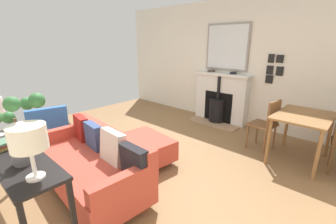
{
  "coord_description": "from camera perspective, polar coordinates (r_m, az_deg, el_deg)",
  "views": [
    {
      "loc": [
        1.86,
        2.69,
        1.79
      ],
      "look_at": [
        -0.61,
        0.41,
        0.74
      ],
      "focal_mm": 24.09,
      "sensor_mm": 36.0,
      "label": 1
    }
  ],
  "objects": [
    {
      "name": "ground_plane",
      "position": [
        3.73,
        -11.27,
        -11.85
      ],
      "size": [
        5.76,
        5.87,
        0.01
      ],
      "primitive_type": "cube",
      "color": "olive"
    },
    {
      "name": "wall_left",
      "position": [
        5.47,
        13.37,
        12.08
      ],
      "size": [
        0.12,
        5.87,
        2.68
      ],
      "primitive_type": "cube",
      "color": "silver",
      "rests_on": "ground"
    },
    {
      "name": "fireplace",
      "position": [
        5.34,
        13.05,
        2.85
      ],
      "size": [
        0.63,
        1.32,
        1.13
      ],
      "color": "#9E7A5B",
      "rests_on": "ground"
    },
    {
      "name": "mirror_over_mantel",
      "position": [
        5.3,
        14.69,
        15.6
      ],
      "size": [
        0.04,
        1.01,
        1.0
      ],
      "color": "gray"
    },
    {
      "name": "mantel_bowl_near",
      "position": [
        5.42,
        10.83,
        10.18
      ],
      "size": [
        0.17,
        0.17,
        0.04
      ],
      "color": "#47382D",
      "rests_on": "fireplace"
    },
    {
      "name": "mantel_bowl_far",
      "position": [
        5.14,
        16.17,
        9.47
      ],
      "size": [
        0.14,
        0.14,
        0.04
      ],
      "color": "black",
      "rests_on": "fireplace"
    },
    {
      "name": "sofa",
      "position": [
        3.05,
        -18.5,
        -12.04
      ],
      "size": [
        0.91,
        1.84,
        0.79
      ],
      "color": "#B2B2B7",
      "rests_on": "ground"
    },
    {
      "name": "ottoman",
      "position": [
        3.52,
        -5.97,
        -8.93
      ],
      "size": [
        0.75,
        0.91,
        0.4
      ],
      "color": "#B2B2B7",
      "rests_on": "ground"
    },
    {
      "name": "armchair_accent",
      "position": [
        4.31,
        -28.17,
        -3.16
      ],
      "size": [
        0.78,
        0.7,
        0.79
      ],
      "color": "#4C3321",
      "rests_on": "ground"
    },
    {
      "name": "console_table",
      "position": [
        2.68,
        -34.09,
        -10.4
      ],
      "size": [
        0.41,
        1.6,
        0.77
      ],
      "color": "black",
      "rests_on": "ground"
    },
    {
      "name": "table_lamp_far_end",
      "position": [
        1.98,
        -31.83,
        -5.85
      ],
      "size": [
        0.27,
        0.27,
        0.44
      ],
      "color": "white",
      "rests_on": "console_table"
    },
    {
      "name": "potted_plant",
      "position": [
        2.25,
        -33.28,
        -2.78
      ],
      "size": [
        0.38,
        0.38,
        0.64
      ],
      "color": "#4C4C51",
      "rests_on": "console_table"
    },
    {
      "name": "book_stack",
      "position": [
        2.83,
        -35.72,
        -6.44
      ],
      "size": [
        0.28,
        0.22,
        0.08
      ],
      "color": "olive",
      "rests_on": "console_table"
    },
    {
      "name": "dining_table",
      "position": [
        3.96,
        30.95,
        -2.12
      ],
      "size": [
        0.99,
        0.73,
        0.75
      ],
      "color": "olive",
      "rests_on": "ground"
    },
    {
      "name": "dining_chair_near_fireplace",
      "position": [
        4.1,
        23.88,
        -2.22
      ],
      "size": [
        0.45,
        0.45,
        0.89
      ],
      "color": "brown",
      "rests_on": "ground"
    },
    {
      "name": "photo_gallery_row",
      "position": [
        4.93,
        25.19,
        9.99
      ],
      "size": [
        0.02,
        0.31,
        0.57
      ],
      "color": "black"
    }
  ]
}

